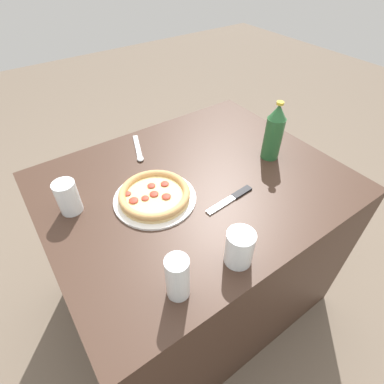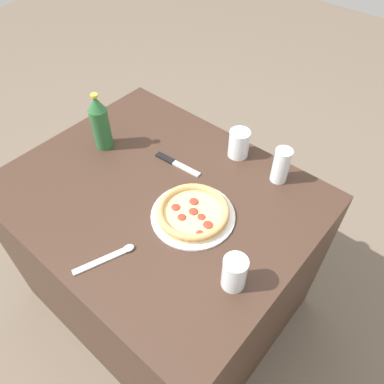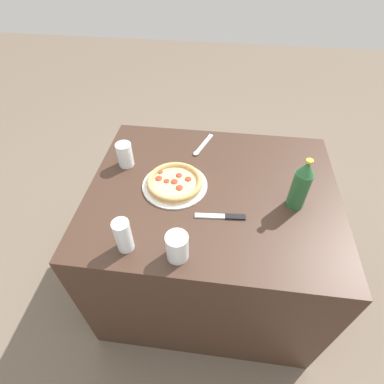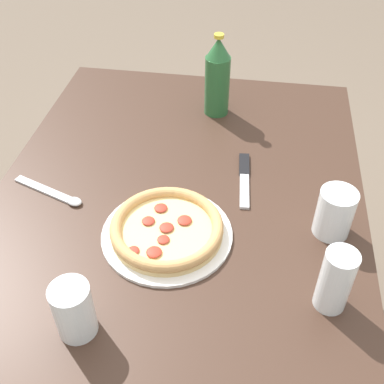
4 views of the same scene
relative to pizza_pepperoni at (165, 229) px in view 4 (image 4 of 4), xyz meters
The scene contains 9 objects.
ground_plane 0.81m from the pizza_pepperoni, behind, with size 8.00×8.00×0.00m, color #6B5B4C.
table 0.44m from the pizza_pepperoni, behind, with size 1.08×0.87×0.77m.
pizza_pepperoni is the anchor object (origin of this frame).
glass_cola 0.36m from the pizza_pepperoni, 70.12° to the left, with size 0.06×0.06×0.14m.
glass_iced_tea 0.27m from the pizza_pepperoni, 23.81° to the right, with size 0.07×0.07×0.12m.
glass_mango_juice 0.36m from the pizza_pepperoni, 100.98° to the left, with size 0.08×0.08×0.11m.
beer_bottle 0.52m from the pizza_pepperoni, behind, with size 0.07×0.07×0.24m.
knife 0.27m from the pizza_pepperoni, 144.24° to the left, with size 0.21×0.04×0.01m.
spoon 0.29m from the pizza_pepperoni, 107.02° to the right, with size 0.09×0.19×0.01m.
Camera 4 is at (0.86, 0.16, 1.54)m, focal length 45.00 mm.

